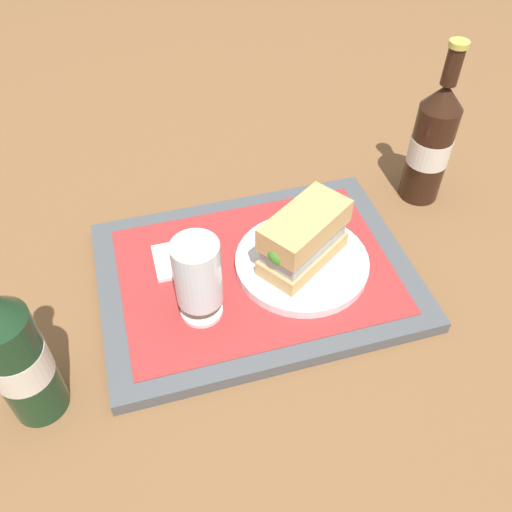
{
  "coord_description": "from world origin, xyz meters",
  "views": [
    {
      "loc": [
        0.14,
        0.5,
        0.6
      ],
      "look_at": [
        0.0,
        0.0,
        0.05
      ],
      "focal_mm": 38.11,
      "sensor_mm": 36.0,
      "label": 1
    }
  ],
  "objects_px": {
    "plate": "(302,262)",
    "second_bottle": "(432,142)",
    "beer_glass": "(198,277)",
    "beer_bottle": "(15,355)",
    "sandwich": "(303,239)"
  },
  "relations": [
    {
      "from": "plate",
      "to": "second_bottle",
      "type": "relative_size",
      "value": 0.71
    },
    {
      "from": "beer_glass",
      "to": "beer_bottle",
      "type": "relative_size",
      "value": 0.47
    },
    {
      "from": "sandwich",
      "to": "beer_glass",
      "type": "relative_size",
      "value": 1.15
    },
    {
      "from": "plate",
      "to": "sandwich",
      "type": "bearing_deg",
      "value": 33.67
    },
    {
      "from": "plate",
      "to": "sandwich",
      "type": "height_order",
      "value": "sandwich"
    },
    {
      "from": "plate",
      "to": "second_bottle",
      "type": "bearing_deg",
      "value": -154.3
    },
    {
      "from": "beer_bottle",
      "to": "second_bottle",
      "type": "distance_m",
      "value": 0.66
    },
    {
      "from": "plate",
      "to": "beer_glass",
      "type": "distance_m",
      "value": 0.17
    },
    {
      "from": "sandwich",
      "to": "second_bottle",
      "type": "distance_m",
      "value": 0.28
    },
    {
      "from": "second_bottle",
      "to": "beer_bottle",
      "type": "bearing_deg",
      "value": 20.44
    },
    {
      "from": "sandwich",
      "to": "second_bottle",
      "type": "xyz_separation_m",
      "value": [
        -0.25,
        -0.12,
        0.03
      ]
    },
    {
      "from": "plate",
      "to": "beer_glass",
      "type": "bearing_deg",
      "value": 15.21
    },
    {
      "from": "beer_bottle",
      "to": "second_bottle",
      "type": "xyz_separation_m",
      "value": [
        -0.62,
        -0.23,
        0.0
      ]
    },
    {
      "from": "beer_glass",
      "to": "second_bottle",
      "type": "relative_size",
      "value": 0.47
    },
    {
      "from": "sandwich",
      "to": "beer_bottle",
      "type": "xyz_separation_m",
      "value": [
        0.36,
        0.11,
        0.03
      ]
    }
  ]
}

